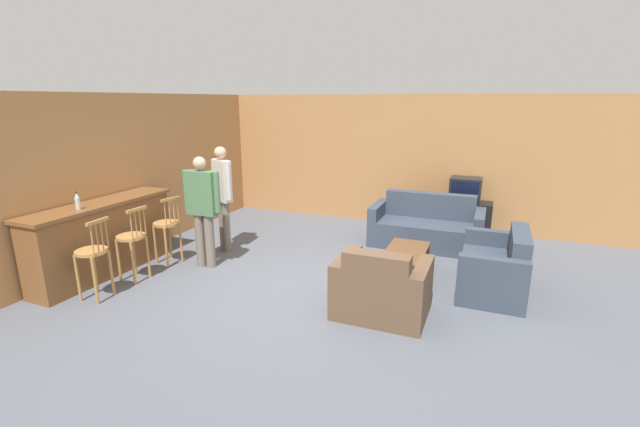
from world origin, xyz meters
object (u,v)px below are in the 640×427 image
at_px(bottle, 78,201).
at_px(person_by_counter, 203,206).
at_px(bar_chair_mid, 132,242).
at_px(coffee_table, 405,254).
at_px(bar_chair_far, 167,228).
at_px(tv, 465,190).
at_px(bar_chair_near, 93,257).
at_px(tv_unit, 463,218).
at_px(couch_far, 426,228).
at_px(person_by_window, 223,192).
at_px(loveseat_right, 496,269).
at_px(armchair_near, 381,290).

xyz_separation_m(bottle, person_by_counter, (1.11, 1.17, -0.23)).
height_order(bar_chair_mid, coffee_table, bar_chair_mid).
relative_size(bar_chair_far, bottle, 4.45).
bearing_deg(tv, bar_chair_near, -131.85).
height_order(bar_chair_far, tv_unit, bar_chair_far).
relative_size(bar_chair_near, tv_unit, 1.05).
height_order(couch_far, tv, tv).
xyz_separation_m(bar_chair_mid, person_by_window, (0.49, 1.52, 0.45)).
relative_size(coffee_table, person_by_window, 0.60).
height_order(person_by_window, person_by_counter, person_by_window).
bearing_deg(loveseat_right, person_by_counter, -169.88).
xyz_separation_m(armchair_near, coffee_table, (0.03, 1.28, 0.01)).
bearing_deg(person_by_counter, tv, 42.06).
distance_m(bar_chair_far, couch_far, 4.33).
bearing_deg(person_by_counter, person_by_window, 100.77).
distance_m(bar_chair_near, armchair_near, 3.64).
relative_size(bar_chair_near, person_by_counter, 0.63).
xyz_separation_m(bar_chair_near, tv, (4.15, 4.63, 0.30)).
xyz_separation_m(bar_chair_mid, loveseat_right, (4.76, 1.54, -0.25)).
xyz_separation_m(bar_chair_near, person_by_counter, (0.62, 1.45, 0.39)).
xyz_separation_m(bar_chair_near, tv_unit, (4.15, 4.64, -0.24)).
relative_size(bar_chair_mid, tv, 1.93).
xyz_separation_m(bar_chair_far, person_by_window, (0.49, 0.82, 0.45)).
xyz_separation_m(bar_chair_mid, tv, (4.15, 3.99, 0.30)).
distance_m(bar_chair_near, bottle, 0.84).
relative_size(armchair_near, coffee_table, 1.01).
relative_size(couch_far, person_by_window, 1.07).
distance_m(armchair_near, person_by_window, 3.33).
xyz_separation_m(tv_unit, bottle, (-4.64, -4.36, 0.87)).
height_order(bar_chair_near, bottle, bottle).
relative_size(loveseat_right, person_by_counter, 0.80).
height_order(bar_chair_far, couch_far, bar_chair_far).
height_order(tv, person_by_window, person_by_window).
bearing_deg(person_by_window, bottle, -117.20).
bearing_deg(bar_chair_far, person_by_counter, 9.12).
relative_size(couch_far, tv, 3.39).
bearing_deg(bottle, tv, 43.21).
bearing_deg(tv_unit, bottle, -136.77).
xyz_separation_m(tv_unit, tv, (-0.00, -0.00, 0.55)).
bearing_deg(bar_chair_mid, armchair_near, 5.08).
distance_m(bar_chair_near, tv_unit, 6.23).
height_order(bar_chair_mid, tv_unit, bar_chair_mid).
bearing_deg(loveseat_right, tv_unit, 103.94).
height_order(coffee_table, tv, tv).
relative_size(bottle, person_by_counter, 0.14).
bearing_deg(armchair_near, tv, 80.04).
height_order(coffee_table, person_by_counter, person_by_counter).
height_order(armchair_near, loveseat_right, armchair_near).
bearing_deg(bottle, bar_chair_far, 65.59).
xyz_separation_m(armchair_near, person_by_counter, (-2.88, 0.49, 0.64)).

